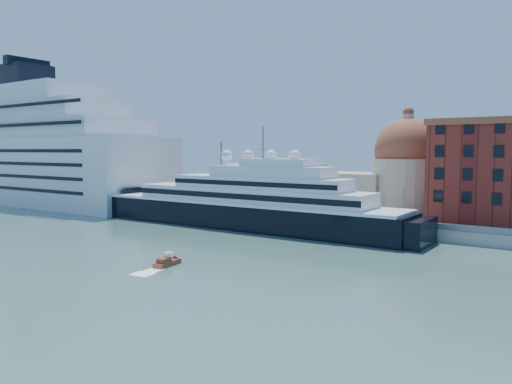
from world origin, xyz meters
The scene contains 9 objects.
ground centered at (0.00, 0.00, 0.00)m, with size 400.00×400.00×0.00m, color #355C54.
quay centered at (0.00, 34.00, 1.25)m, with size 180.00×10.00×2.50m, color gray.
land centered at (0.00, 75.00, 1.00)m, with size 260.00×72.00×2.00m, color slate.
quay_fence centered at (0.00, 29.50, 3.10)m, with size 180.00×0.10×1.20m, color slate.
superyacht centered at (-8.63, 23.00, 4.74)m, with size 91.96×12.75×27.48m.
service_barge centered at (-42.67, 20.66, 0.84)m, with size 13.17×4.83×2.93m.
water_taxi centered at (7.84, -15.79, 0.60)m, with size 2.50×5.44×2.49m.
church centered at (6.39, 57.72, 10.91)m, with size 66.00×18.00×25.50m.
lamp_posts centered at (-12.67, 32.27, 9.84)m, with size 120.80×2.40×18.00m.
Camera 1 is at (63.56, -71.57, 18.32)m, focal length 35.00 mm.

